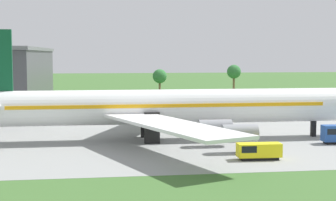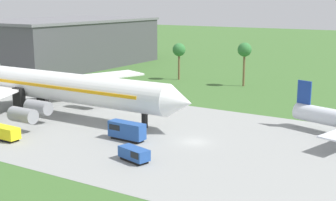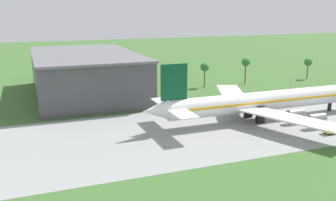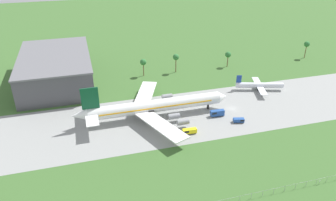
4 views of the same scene
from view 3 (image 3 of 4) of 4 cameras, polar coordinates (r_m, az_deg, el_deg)
The scene contains 4 objects.
jet_airliner at distance 111.31m, azimuth 13.81°, elevation -0.17°, with size 71.00×58.12×17.81m.
baggage_tug at distance 106.44m, azimuth 23.88°, elevation -3.98°, with size 5.89×2.18×2.21m.
terminal_building at distance 143.58m, azimuth -12.50°, elevation 4.01°, with size 36.72×61.20×15.62m.
palm_tree_row at distance 177.98m, azimuth 18.78°, elevation 5.69°, with size 111.49×3.60×11.26m.
Camera 3 is at (-99.79, -85.77, 31.74)m, focal length 40.00 mm.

